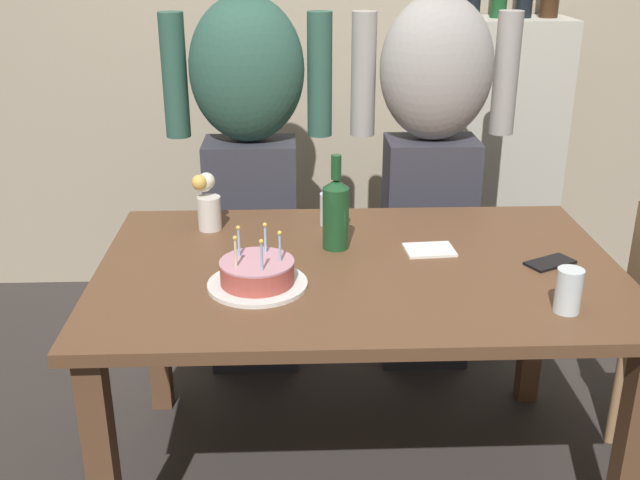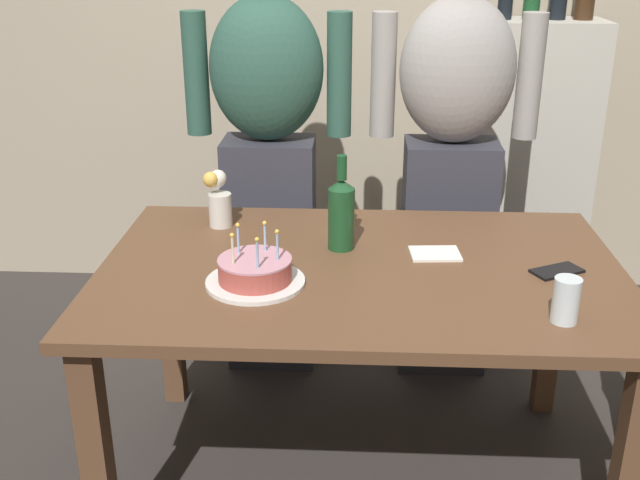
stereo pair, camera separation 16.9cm
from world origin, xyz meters
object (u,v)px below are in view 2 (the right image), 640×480
object	(u,v)px
person_woman_cardigan	(452,154)
cell_phone	(557,271)
birthday_cake	(255,272)
flower_vase	(218,197)
person_man_bearded	(269,152)
water_glass_far	(566,300)
napkin_stack	(435,254)
water_glass_near	(341,210)
wine_bottle	(341,212)

from	to	relation	value
person_woman_cardigan	cell_phone	bearing A→B (deg)	106.50
birthday_cake	cell_phone	bearing A→B (deg)	8.01
birthday_cake	flower_vase	bearing A→B (deg)	111.73
birthday_cake	person_man_bearded	bearing A→B (deg)	93.90
water_glass_far	napkin_stack	world-z (taller)	water_glass_far
person_man_bearded	water_glass_near	bearing A→B (deg)	125.16
water_glass_far	water_glass_near	bearing A→B (deg)	131.51
flower_vase	person_woman_cardigan	world-z (taller)	person_woman_cardigan
wine_bottle	person_man_bearded	size ratio (longest dim) A/B	0.17
wine_bottle	person_man_bearded	distance (m)	0.66
flower_vase	person_woman_cardigan	xyz separation A→B (m)	(0.80, 0.42, 0.04)
cell_phone	flower_vase	xyz separation A→B (m)	(-1.02, 0.32, 0.09)
birthday_cake	wine_bottle	size ratio (longest dim) A/B	0.94
cell_phone	napkin_stack	world-z (taller)	same
water_glass_near	person_woman_cardigan	size ratio (longest dim) A/B	0.06
napkin_stack	water_glass_far	bearing A→B (deg)	-55.26
water_glass_near	person_man_bearded	distance (m)	0.49
water_glass_near	person_woman_cardigan	distance (m)	0.57
water_glass_near	flower_vase	distance (m)	0.40
birthday_cake	person_man_bearded	world-z (taller)	person_man_bearded
napkin_stack	flower_vase	size ratio (longest dim) A/B	0.80
water_glass_near	napkin_stack	bearing A→B (deg)	-39.58
wine_bottle	cell_phone	world-z (taller)	wine_bottle
wine_bottle	flower_vase	xyz separation A→B (m)	(-0.40, 0.18, -0.02)
birthday_cake	person_woman_cardigan	distance (m)	1.06
wine_bottle	flower_vase	distance (m)	0.44
cell_phone	flower_vase	size ratio (longest dim) A/B	0.79
napkin_stack	person_man_bearded	size ratio (longest dim) A/B	0.09
wine_bottle	person_man_bearded	bearing A→B (deg)	115.65
water_glass_near	person_woman_cardigan	xyz separation A→B (m)	(0.40, 0.40, 0.08)
birthday_cake	flower_vase	distance (m)	0.48
wine_bottle	cell_phone	xyz separation A→B (m)	(0.61, -0.15, -0.11)
water_glass_near	napkin_stack	world-z (taller)	water_glass_near
wine_bottle	napkin_stack	xyz separation A→B (m)	(0.28, -0.04, -0.11)
person_woman_cardigan	person_man_bearded	bearing A→B (deg)	0.00
water_glass_far	person_man_bearded	xyz separation A→B (m)	(-0.84, 1.03, 0.08)
birthday_cake	wine_bottle	xyz separation A→B (m)	(0.23, 0.27, 0.08)
birthday_cake	person_woman_cardigan	xyz separation A→B (m)	(0.62, 0.86, 0.10)
water_glass_near	birthday_cake	bearing A→B (deg)	-115.58
flower_vase	person_man_bearded	bearing A→B (deg)	74.35
napkin_stack	person_woman_cardigan	size ratio (longest dim) A/B	0.09
water_glass_far	wine_bottle	xyz separation A→B (m)	(-0.56, 0.44, 0.06)
water_glass_near	water_glass_far	world-z (taller)	water_glass_far
cell_phone	person_man_bearded	size ratio (longest dim) A/B	0.09
water_glass_far	napkin_stack	size ratio (longest dim) A/B	0.79
birthday_cake	water_glass_far	world-z (taller)	birthday_cake
water_glass_far	person_woman_cardigan	xyz separation A→B (m)	(-0.17, 1.03, 0.08)
cell_phone	wine_bottle	bearing A→B (deg)	139.07
wine_bottle	water_glass_far	bearing A→B (deg)	-38.27
water_glass_far	cell_phone	distance (m)	0.30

